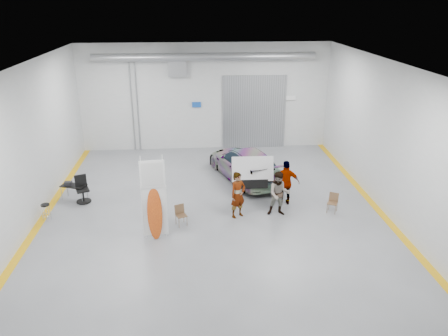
{
  "coord_description": "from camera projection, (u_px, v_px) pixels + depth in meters",
  "views": [
    {
      "loc": [
        -0.78,
        -16.34,
        8.27
      ],
      "look_at": [
        0.52,
        0.84,
        1.5
      ],
      "focal_mm": 35.0,
      "sensor_mm": 36.0,
      "label": 1
    }
  ],
  "objects": [
    {
      "name": "room_shell",
      "position": [
        215.0,
        101.0,
        18.83
      ],
      "size": [
        14.02,
        16.18,
        6.01
      ],
      "color": "#B8BBBD",
      "rests_on": "ground"
    },
    {
      "name": "trunk_lid",
      "position": [
        252.0,
        166.0,
        18.58
      ],
      "size": [
        1.78,
        1.08,
        0.04
      ],
      "primitive_type": "cube",
      "color": "silver",
      "rests_on": "sedan_car"
    },
    {
      "name": "person_b",
      "position": [
        279.0,
        194.0,
        17.45
      ],
      "size": [
        0.96,
        0.77,
        1.86
      ],
      "primitive_type": "imported",
      "rotation": [
        0.0,
        0.0,
        -0.09
      ],
      "color": "#455E7E",
      "rests_on": "ground"
    },
    {
      "name": "sedan_car",
      "position": [
        245.0,
        164.0,
        21.08
      ],
      "size": [
        3.68,
        5.66,
        1.52
      ],
      "primitive_type": "imported",
      "rotation": [
        0.0,
        0.0,
        3.46
      ],
      "color": "white",
      "rests_on": "ground"
    },
    {
      "name": "work_table",
      "position": [
        72.0,
        185.0,
        18.87
      ],
      "size": [
        1.18,
        0.85,
        0.87
      ],
      "rotation": [
        0.0,
        0.0,
        -0.33
      ],
      "color": "gray",
      "rests_on": "ground"
    },
    {
      "name": "office_chair",
      "position": [
        83.0,
        191.0,
        18.74
      ],
      "size": [
        0.67,
        0.7,
        1.17
      ],
      "rotation": [
        0.0,
        0.0,
        0.39
      ],
      "color": "black",
      "rests_on": "ground"
    },
    {
      "name": "person_c",
      "position": [
        286.0,
        183.0,
        18.38
      ],
      "size": [
        1.16,
        0.56,
        1.95
      ],
      "primitive_type": "imported",
      "rotation": [
        0.0,
        0.0,
        3.06
      ],
      "color": "#985D32",
      "rests_on": "ground"
    },
    {
      "name": "folding_chair_near",
      "position": [
        181.0,
        219.0,
        16.89
      ],
      "size": [
        0.5,
        0.53,
        0.81
      ],
      "rotation": [
        0.0,
        0.0,
        0.4
      ],
      "color": "brown",
      "rests_on": "ground"
    },
    {
      "name": "person_a",
      "position": [
        238.0,
        195.0,
        17.3
      ],
      "size": [
        0.83,
        0.75,
        1.91
      ],
      "primitive_type": "imported",
      "rotation": [
        0.0,
        0.0,
        0.56
      ],
      "color": "#89684B",
      "rests_on": "ground"
    },
    {
      "name": "folding_chair_far",
      "position": [
        332.0,
        206.0,
        17.9
      ],
      "size": [
        0.51,
        0.56,
        0.81
      ],
      "rotation": [
        0.0,
        0.0,
        -0.51
      ],
      "color": "brown",
      "rests_on": "ground"
    },
    {
      "name": "surfboard_display",
      "position": [
        154.0,
        206.0,
        15.59
      ],
      "size": [
        0.91,
        0.3,
        3.22
      ],
      "rotation": [
        0.0,
        0.0,
        0.09
      ],
      "color": "white",
      "rests_on": "ground"
    },
    {
      "name": "ground",
      "position": [
        213.0,
        209.0,
        18.25
      ],
      "size": [
        16.0,
        16.0,
        0.0
      ],
      "primitive_type": "plane",
      "color": "slate",
      "rests_on": "ground"
    },
    {
      "name": "shop_stool",
      "position": [
        46.0,
        212.0,
        17.22
      ],
      "size": [
        0.35,
        0.35,
        0.69
      ],
      "rotation": [
        0.0,
        0.0,
        -0.36
      ],
      "color": "black",
      "rests_on": "ground"
    }
  ]
}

